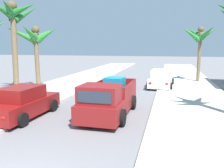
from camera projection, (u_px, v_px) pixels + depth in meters
name	position (u px, v px, depth m)	size (l,w,h in m)	color
sidewalk_left	(49.00, 91.00, 17.88)	(4.92, 60.00, 0.12)	beige
sidewalk_right	(193.00, 99.00, 15.38)	(4.92, 60.00, 0.12)	beige
curb_left	(61.00, 92.00, 17.63)	(0.16, 60.00, 0.10)	silver
curb_right	(176.00, 98.00, 15.64)	(0.16, 60.00, 0.10)	silver
pickup_truck	(109.00, 100.00, 11.67)	(2.27, 5.24, 1.80)	maroon
car_left_near	(23.00, 103.00, 11.47)	(2.12, 4.30, 1.54)	maroon
car_left_mid	(161.00, 79.00, 19.86)	(2.21, 4.34, 1.54)	silver
palm_tree_right_fore	(35.00, 38.00, 18.20)	(3.80, 3.97, 5.11)	brown
palm_tree_left_mid	(200.00, 36.00, 21.96)	(3.57, 3.58, 5.40)	brown
palm_tree_left_back	(13.00, 18.00, 17.21)	(3.54, 3.77, 6.79)	brown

